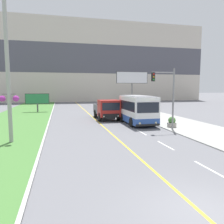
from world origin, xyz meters
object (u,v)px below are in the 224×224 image
Objects in this scene: dump_truck at (108,110)px; planter_round_third at (140,113)px; utility_pole_near at (8,67)px; billboard_large at (132,79)px; city_bus at (138,110)px; planter_round_near at (172,123)px; traffic_light_mast at (167,91)px; planter_round_second at (153,117)px; billboard_small at (37,99)px.

dump_truck is 5.24m from planter_round_third.
utility_pole_near is 1.59× the size of billboard_large.
city_bus is 13.57m from utility_pole_near.
billboard_large is at bearing 81.07° from planter_round_near.
billboard_large is 6.55× the size of planter_round_third.
dump_truck is at bearing 45.34° from utility_pole_near.
traffic_light_mast is at bearing -101.26° from billboard_large.
planter_round_second is at bearing 27.55° from city_bus.
planter_round_near is (14.40, -18.26, -1.58)m from billboard_small.
planter_round_third is at bearing 66.84° from city_bus.
utility_pole_near reaches higher than dump_truck.
planter_round_near is at bearing 42.77° from traffic_light_mast.
dump_truck reaches higher than planter_round_near.
billboard_large reaches higher than planter_round_second.
traffic_light_mast reaches higher than billboard_small.
utility_pole_near is 16.54m from planter_round_second.
dump_truck reaches higher than planter_round_third.
dump_truck is 5.67m from planter_round_second.
city_bus is 5.74× the size of planter_round_near.
dump_truck is 13.81m from utility_pole_near.
traffic_light_mast is at bearing -96.11° from planter_round_third.
city_bus is 2.98m from planter_round_second.
traffic_light_mast reaches higher than planter_round_second.
city_bus is 4.76m from traffic_light_mast.
dump_truck is 1.60× the size of billboard_small.
planter_round_second is (-0.05, 4.26, 0.02)m from planter_round_near.
dump_truck reaches higher than planter_round_second.
planter_round_third is (-0.11, 4.26, -0.00)m from planter_round_second.
dump_truck is at bearing 126.66° from planter_round_near.
planter_round_third is (-3.81, -14.68, -5.22)m from billboard_large.
traffic_light_mast is 24.86m from billboard_large.
city_bus is at bearing -56.66° from dump_truck.
billboard_small is at bearing 145.59° from planter_round_third.
planter_round_near is (-3.65, -23.20, -5.25)m from billboard_large.
dump_truck is 0.53× the size of utility_pole_near.
city_bus is at bearing -113.16° from planter_round_third.
planter_round_second reaches higher than planter_round_near.
utility_pole_near is (-9.26, -9.37, 4.14)m from dump_truck.
planter_round_second is (2.48, 1.30, -1.02)m from city_bus.
utility_pole_near is 10.43× the size of planter_round_third.
planter_round_second is (14.34, -14.00, -1.55)m from billboard_small.
planter_round_third is at bearing 38.02° from utility_pole_near.
planter_round_second and planter_round_third have the same top height.
billboard_small is at bearing 90.19° from utility_pole_near.
utility_pole_near is at bearing -89.81° from billboard_small.
billboard_small is at bearing 135.68° from planter_round_second.
traffic_light_mast reaches higher than planter_round_third.
billboard_small reaches higher than planter_round_third.
planter_round_third is at bearing 91.47° from planter_round_second.
billboard_small is (-11.86, 15.30, 0.53)m from city_bus.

